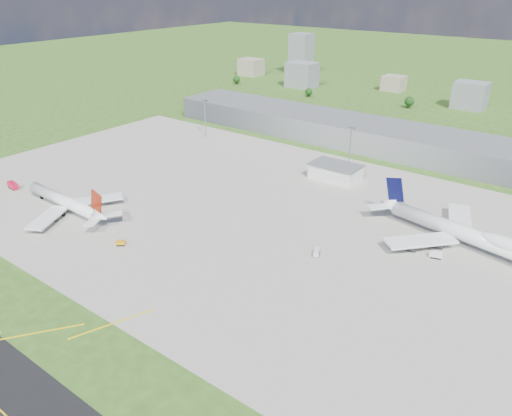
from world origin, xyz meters
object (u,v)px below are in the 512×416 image
Objects in this scene: airliner_blue_quad at (462,233)px; tug_yellow at (121,243)px; fire_truck at (13,186)px; van_white_far at (436,255)px; airliner_red_twin at (67,202)px; van_white_near at (317,253)px.

airliner_blue_quad reaches higher than tug_yellow.
fire_truck is 211.61m from van_white_far.
van_white_far is at bearing -155.90° from airliner_red_twin.
airliner_red_twin reaches higher than fire_truck.
airliner_blue_quad is at bearing 58.29° from van_white_far.
van_white_near is at bearing -160.70° from airliner_red_twin.
tug_yellow is 128.15m from van_white_far.
airliner_blue_quad is at bearing -69.10° from van_white_near.
airliner_red_twin is at bearing 8.07° from fire_truck.
tug_yellow is 0.82× the size of van_white_near.
tug_yellow is (46.26, -5.85, -3.78)m from airliner_red_twin.
van_white_far reaches higher than tug_yellow.
tug_yellow is 0.82× the size of van_white_far.
airliner_red_twin is at bearing -141.61° from airliner_blue_quad.
van_white_far is at bearing -6.90° from tug_yellow.
van_white_near is at bearing -123.16° from airliner_blue_quad.
fire_truck is at bearing 78.58° from van_white_near.
airliner_red_twin is 14.76× the size of tug_yellow.
airliner_blue_quad is 17.89m from van_white_far.
fire_truck is (-205.98, -81.29, -4.00)m from airliner_blue_quad.
van_white_far is at bearing 24.60° from fire_truck.
airliner_red_twin is 12.17× the size of van_white_far.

